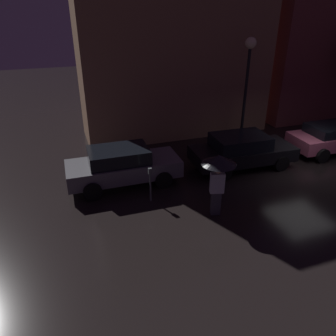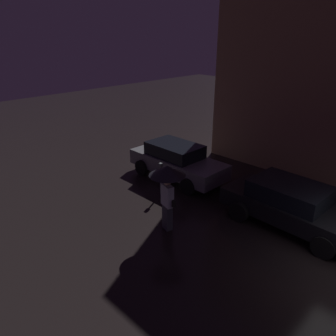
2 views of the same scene
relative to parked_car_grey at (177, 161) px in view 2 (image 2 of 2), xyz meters
name	(u,v)px [view 2 (image 2 of 2)]	position (x,y,z in m)	size (l,w,h in m)	color
parked_car_grey	(177,161)	(0.00, 0.00, 0.00)	(4.35, 1.90, 1.50)	slate
parked_car_black	(292,204)	(5.14, -0.17, -0.02)	(4.47, 2.05, 1.45)	black
pedestrian_with_umbrella	(167,180)	(2.48, -3.08, 0.94)	(1.11, 1.11, 2.17)	#383842
parking_meter	(161,176)	(0.65, -1.58, 0.02)	(0.12, 0.10, 1.31)	#4C5154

